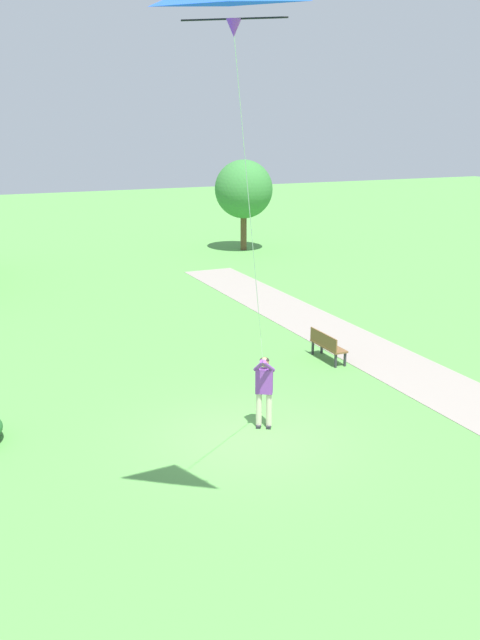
{
  "coord_description": "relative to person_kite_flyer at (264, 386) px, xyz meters",
  "views": [
    {
      "loc": [
        -6.32,
        -13.53,
        6.99
      ],
      "look_at": [
        0.26,
        1.21,
        2.46
      ],
      "focal_mm": 39.98,
      "sensor_mm": 36.0,
      "label": 1
    }
  ],
  "objects": [
    {
      "name": "flying_kite",
      "position": [
        -2.72,
        -4.68,
        7.34
      ],
      "size": [
        3.33,
        5.08,
        7.05
      ],
      "color": "blue"
    },
    {
      "name": "person_kite_flyer",
      "position": [
        0.0,
        0.0,
        0.0
      ],
      "size": [
        0.53,
        0.62,
        1.83
      ],
      "color": "#232328",
      "rests_on": "ground"
    },
    {
      "name": "park_bench_near_walkway",
      "position": [
        3.85,
        3.6,
        -0.54
      ],
      "size": [
        0.44,
        1.5,
        0.88
      ],
      "color": "brown",
      "rests_on": "ground"
    },
    {
      "name": "ground_plane",
      "position": [
        -0.52,
        -0.4,
        -1.05
      ],
      "size": [
        120.0,
        120.0,
        0.0
      ],
      "primitive_type": "plane",
      "color": "#569947"
    },
    {
      "name": "tree_treeline_left",
      "position": [
        9.44,
        22.01,
        2.3
      ],
      "size": [
        3.14,
        3.3,
        4.95
      ],
      "color": "brown",
      "rests_on": "ground"
    },
    {
      "name": "walkway_path",
      "position": [
        5.52,
        1.6,
        -1.04
      ],
      "size": [
        2.4,
        32.0,
        0.02
      ],
      "primitive_type": "cube",
      "rotation": [
        0.0,
        0.0,
        0.0
      ],
      "color": "gray",
      "rests_on": "ground"
    }
  ]
}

